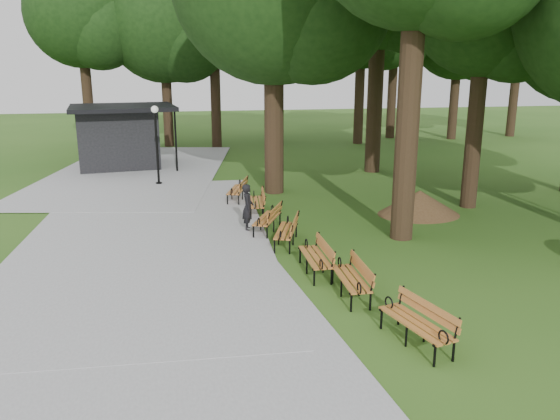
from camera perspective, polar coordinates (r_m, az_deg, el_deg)
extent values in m
plane|color=#2B5418|center=(15.52, 0.20, -5.17)|extent=(100.00, 100.00, 0.00)
cube|color=#949496|center=(18.17, -14.09, -2.50)|extent=(12.00, 38.00, 0.06)
imported|color=black|center=(18.03, -3.33, 0.27)|extent=(0.45, 0.61, 1.55)
cylinder|color=black|center=(25.35, -12.56, 6.19)|extent=(0.10, 0.10, 3.26)
sphere|color=white|center=(25.16, -12.79, 10.08)|extent=(0.32, 0.32, 0.32)
cone|color=#47301C|center=(20.61, 14.15, 0.76)|extent=(2.51, 2.51, 0.89)
cylinder|color=black|center=(17.06, 13.16, 11.01)|extent=(0.70, 0.70, 8.56)
cylinder|color=black|center=(21.79, 19.51, 9.03)|extent=(0.60, 0.60, 6.82)
sphere|color=black|center=(21.81, 20.48, 19.65)|extent=(5.29, 5.29, 5.29)
cylinder|color=black|center=(22.97, -0.63, 11.25)|extent=(0.80, 0.80, 7.71)
cylinder|color=black|center=(28.01, 9.83, 12.88)|extent=(0.76, 0.76, 8.86)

